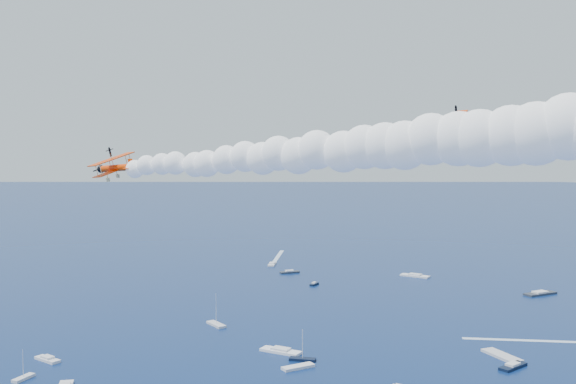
% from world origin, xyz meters
% --- Properties ---
extents(biplane_lead, '(8.07, 9.60, 7.52)m').
position_xyz_m(biplane_lead, '(18.86, 22.22, 57.10)').
color(biplane_lead, '#FF4005').
extents(biplane_trail, '(7.46, 8.88, 6.73)m').
position_xyz_m(biplane_trail, '(-23.02, 1.05, 51.62)').
color(biplane_trail, '#FF4005').
extents(smoke_trail_trail, '(63.98, 12.97, 11.28)m').
position_xyz_m(smoke_trail_trail, '(8.54, -0.67, 54.04)').
color(smoke_trail_trail, white).
extents(spectator_boats, '(218.48, 186.56, 0.70)m').
position_xyz_m(spectator_boats, '(-10.02, 112.00, 0.35)').
color(spectator_boats, black).
rests_on(spectator_boats, ground).
extents(boat_wakes, '(158.01, 116.70, 0.04)m').
position_xyz_m(boat_wakes, '(-51.75, 171.79, 0.03)').
color(boat_wakes, white).
rests_on(boat_wakes, ground).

